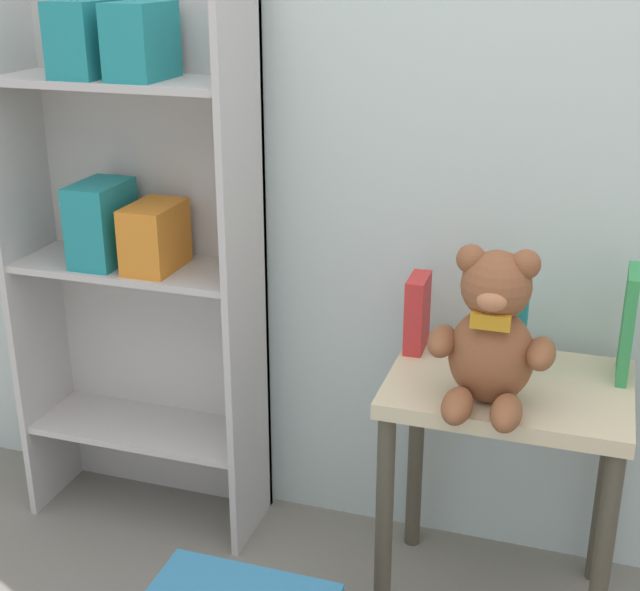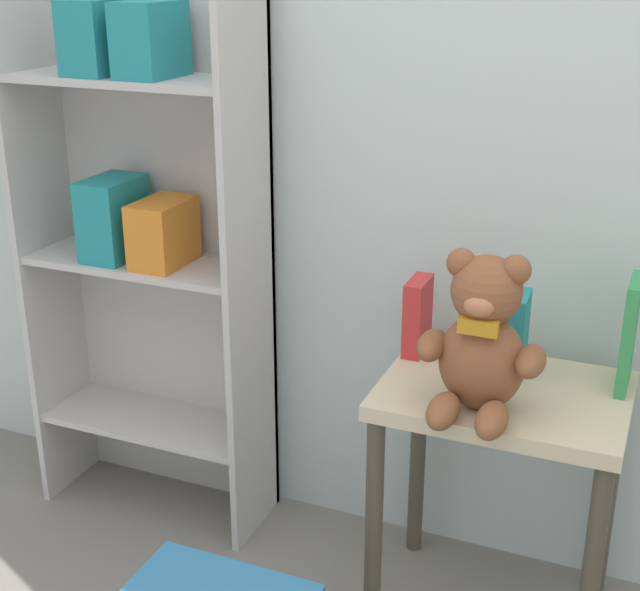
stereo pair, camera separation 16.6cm
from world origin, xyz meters
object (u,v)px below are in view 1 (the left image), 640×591
teddy_bear (492,336)px  book_standing_teal (518,326)px  book_standing_red (417,313)px  display_table (505,427)px  book_standing_green (628,324)px  bookshelf_side (137,229)px

teddy_bear → book_standing_teal: size_ratio=1.87×
book_standing_red → teddy_bear: bearing=-49.5°
display_table → book_standing_green: 0.35m
book_standing_red → book_standing_teal: same height
teddy_bear → book_standing_red: 0.31m
book_standing_teal → display_table: bearing=-92.5°
teddy_bear → book_standing_green: size_ratio=1.37×
bookshelf_side → book_standing_red: bearing=-1.4°
display_table → book_standing_green: bearing=24.9°
book_standing_red → bookshelf_side: bearing=177.7°
bookshelf_side → teddy_bear: 0.98m
display_table → book_standing_green: (0.24, 0.11, 0.24)m
display_table → teddy_bear: bearing=-105.8°
teddy_bear → display_table: bearing=74.2°
bookshelf_side → book_standing_teal: size_ratio=8.04×
book_standing_teal → book_standing_green: book_standing_green is taller
display_table → bookshelf_side: bearing=172.5°
book_standing_green → book_standing_red: bearing=-179.8°
display_table → book_standing_teal: 0.23m
teddy_bear → book_standing_red: bearing=131.4°
bookshelf_side → display_table: size_ratio=2.44×
bookshelf_side → book_standing_teal: bookshelf_side is taller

